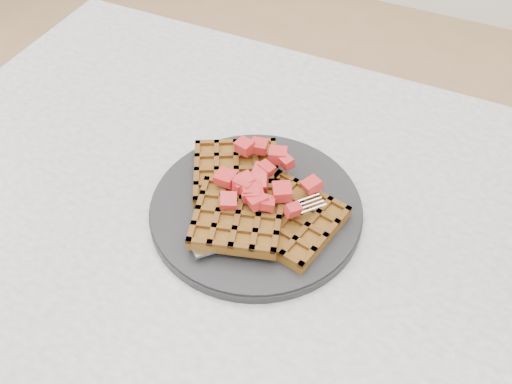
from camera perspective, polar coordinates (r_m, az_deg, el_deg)
table at (r=0.80m, az=3.88°, el=-10.95°), size 1.20×0.80×0.75m
plate at (r=0.73m, az=-0.00°, el=-1.69°), size 0.27×0.27×0.02m
waffles at (r=0.72m, az=-0.12°, el=-0.89°), size 0.24×0.22×0.03m
strawberry_pile at (r=0.70m, az=0.00°, el=0.78°), size 0.15×0.15×0.02m
fork at (r=0.69m, az=1.33°, el=-3.68°), size 0.14×0.15×0.02m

